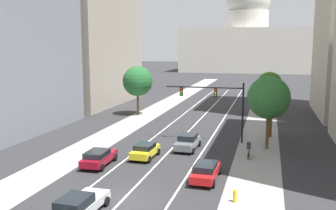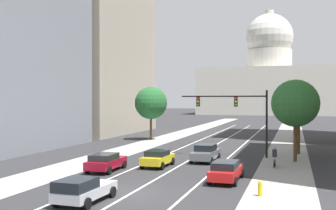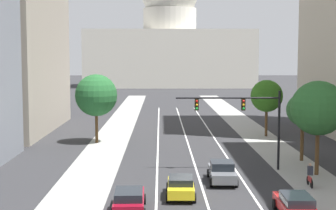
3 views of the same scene
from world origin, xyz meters
The scene contains 17 objects.
ground_plane centered at (0.00, 40.00, 0.00)m, with size 400.00×400.00×0.00m, color #2B2B2D.
sidewalk_left centered at (-8.61, 35.00, 0.01)m, with size 4.22×130.00×0.01m, color gray.
sidewalk_right centered at (8.61, 35.00, 0.01)m, with size 4.22×130.00×0.01m, color gray.
lane_stripe_left centered at (-3.25, 25.00, 0.01)m, with size 0.16×90.00×0.01m, color white.
lane_stripe_center centered at (0.00, 25.00, 0.01)m, with size 0.16×90.00×0.01m, color white.
lane_stripe_right centered at (3.25, 25.00, 0.01)m, with size 0.16×90.00×0.01m, color white.
capitol_building centered at (0.00, 139.63, 13.75)m, with size 52.52×23.14×39.82m.
car_red centered at (4.87, 5.30, 0.76)m, with size 2.02×4.71×1.43m.
car_crimson centered at (-4.87, 6.61, 0.76)m, with size 2.10×4.57×1.42m.
car_gray centered at (1.62, 13.90, 0.80)m, with size 2.13×4.60×1.57m.
car_yellow centered at (-1.62, 9.83, 0.74)m, with size 2.04×4.08×1.40m.
traffic_signal_mast centered at (4.05, 17.98, 4.71)m, with size 8.60×0.39×6.58m.
cyclist centered at (7.81, 12.44, 0.85)m, with size 0.37×1.70×1.72m.
street_tree_mid_left centered at (-9.95, 31.71, 5.19)m, with size 4.58×4.58×7.50m.
street_tree_near_right centered at (9.45, 16.20, 5.32)m, with size 4.32×4.32×7.49m.
street_tree_mid_right centered at (9.52, 36.02, 4.76)m, with size 3.78×3.78×6.67m.
street_tree_far_right centered at (9.78, 21.74, 4.58)m, with size 2.92×2.92×6.08m.
Camera 3 is at (-2.97, -23.48, 9.32)m, focal length 54.52 mm.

